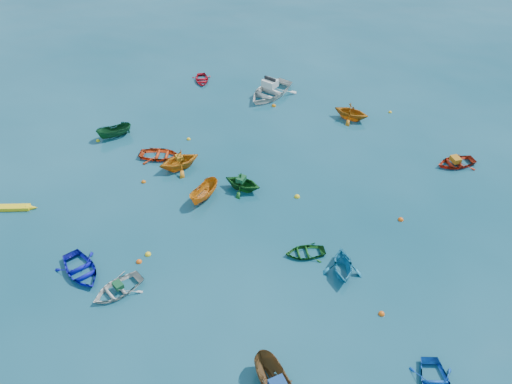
# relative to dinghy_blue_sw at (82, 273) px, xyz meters

# --- Properties ---
(ground) EXTENTS (160.00, 160.00, 0.00)m
(ground) POSITION_rel_dinghy_blue_sw_xyz_m (8.79, 3.11, 0.00)
(ground) COLOR #0A3A4D
(ground) RESTS_ON ground
(dinghy_blue_sw) EXTENTS (3.95, 3.92, 0.67)m
(dinghy_blue_sw) POSITION_rel_dinghy_blue_sw_xyz_m (0.00, 0.00, 0.00)
(dinghy_blue_sw) COLOR #0D10A2
(dinghy_blue_sw) RESTS_ON ground
(dinghy_white_near) EXTENTS (3.44, 3.55, 0.60)m
(dinghy_white_near) POSITION_rel_dinghy_blue_sw_xyz_m (2.51, -0.96, 0.00)
(dinghy_white_near) COLOR beige
(dinghy_white_near) RESTS_ON ground
(dinghy_orange_w) EXTENTS (3.91, 3.84, 1.56)m
(dinghy_orange_w) POSITION_rel_dinghy_blue_sw_xyz_m (2.87, 10.45, 0.00)
(dinghy_orange_w) COLOR orange
(dinghy_orange_w) RESTS_ON ground
(dinghy_green_e) EXTENTS (2.77, 2.32, 0.49)m
(dinghy_green_e) POSITION_rel_dinghy_blue_sw_xyz_m (12.43, 3.37, 0.00)
(dinghy_green_e) COLOR #124D16
(dinghy_green_e) RESTS_ON ground
(dinghy_cyan_se) EXTENTS (2.55, 2.86, 1.38)m
(dinghy_cyan_se) POSITION_rel_dinghy_blue_sw_xyz_m (14.62, 2.32, 0.00)
(dinghy_cyan_se) COLOR teal
(dinghy_cyan_se) RESTS_ON ground
(dinghy_red_nw) EXTENTS (3.18, 2.37, 0.63)m
(dinghy_red_nw) POSITION_rel_dinghy_blue_sw_xyz_m (1.08, 11.53, 0.00)
(dinghy_red_nw) COLOR red
(dinghy_red_nw) RESTS_ON ground
(sampan_orange_n) EXTENTS (1.98, 3.00, 1.09)m
(sampan_orange_n) POSITION_rel_dinghy_blue_sw_xyz_m (5.41, 7.45, 0.00)
(sampan_orange_n) COLOR orange
(sampan_orange_n) RESTS_ON ground
(dinghy_green_n) EXTENTS (3.11, 2.87, 1.36)m
(dinghy_green_n) POSITION_rel_dinghy_blue_sw_xyz_m (7.76, 8.77, 0.00)
(dinghy_green_n) COLOR #135119
(dinghy_green_n) RESTS_ON ground
(dinghy_red_ne) EXTENTS (3.50, 3.07, 0.60)m
(dinghy_red_ne) POSITION_rel_dinghy_blue_sw_xyz_m (22.58, 13.87, 0.00)
(dinghy_red_ne) COLOR #A6210D
(dinghy_red_ne) RESTS_ON ground
(dinghy_red_far) EXTENTS (2.43, 2.89, 0.51)m
(dinghy_red_far) POSITION_rel_dinghy_blue_sw_xyz_m (1.34, 23.73, 0.00)
(dinghy_red_far) COLOR red
(dinghy_red_far) RESTS_ON ground
(dinghy_orange_far) EXTENTS (3.54, 3.31, 1.51)m
(dinghy_orange_far) POSITION_rel_dinghy_blue_sw_xyz_m (14.99, 19.11, 0.00)
(dinghy_orange_far) COLOR #B86511
(dinghy_orange_far) RESTS_ON ground
(sampan_green_far) EXTENTS (2.80, 2.44, 1.05)m
(sampan_green_far) POSITION_rel_dinghy_blue_sw_xyz_m (-3.21, 13.63, 0.00)
(sampan_green_far) COLOR #0F431F
(sampan_green_far) RESTS_ON ground
(kayak_yellow) EXTENTS (3.49, 1.11, 0.34)m
(kayak_yellow) POSITION_rel_dinghy_blue_sw_xyz_m (-6.96, 4.43, 0.00)
(kayak_yellow) COLOR yellow
(kayak_yellow) RESTS_ON ground
(motorboat_white) EXTENTS (5.49, 6.06, 1.63)m
(motorboat_white) POSITION_rel_dinghy_blue_sw_xyz_m (7.90, 22.03, 0.00)
(motorboat_white) COLOR silver
(motorboat_white) RESTS_ON ground
(tarp_green_a) EXTENTS (0.71, 0.69, 0.28)m
(tarp_green_a) POSITION_rel_dinghy_blue_sw_xyz_m (2.57, -0.88, 0.44)
(tarp_green_a) COLOR #124B2A
(tarp_green_a) RESTS_ON dinghy_white_near
(tarp_blue_a) EXTENTS (0.92, 0.87, 0.36)m
(tarp_blue_a) POSITION_rel_dinghy_blue_sw_xyz_m (11.83, -5.49, 0.82)
(tarp_blue_a) COLOR navy
(tarp_blue_a) RESTS_ON sampan_brown_mid
(tarp_orange_a) EXTENTS (0.70, 0.73, 0.28)m
(tarp_orange_a) POSITION_rel_dinghy_blue_sw_xyz_m (2.91, 10.48, 0.92)
(tarp_orange_a) COLOR #C17013
(tarp_orange_a) RESTS_ON dinghy_orange_w
(tarp_green_b) EXTENTS (0.68, 0.79, 0.33)m
(tarp_green_b) POSITION_rel_dinghy_blue_sw_xyz_m (7.67, 8.79, 0.84)
(tarp_green_b) COLOR #134D27
(tarp_green_b) RESTS_ON dinghy_green_n
(tarp_orange_b) EXTENTS (0.81, 0.90, 0.36)m
(tarp_orange_b) POSITION_rel_dinghy_blue_sw_xyz_m (22.48, 13.83, 0.48)
(tarp_orange_b) COLOR #C27013
(tarp_orange_b) RESTS_ON dinghy_red_ne
(buoy_or_a) EXTENTS (0.34, 0.34, 0.34)m
(buoy_or_a) POSITION_rel_dinghy_blue_sw_xyz_m (2.95, 1.28, 0.00)
(buoy_or_a) COLOR #FE580D
(buoy_or_a) RESTS_ON ground
(buoy_ye_a) EXTENTS (0.36, 0.36, 0.36)m
(buoy_ye_a) POSITION_rel_dinghy_blue_sw_xyz_m (3.28, 1.91, 0.00)
(buoy_ye_a) COLOR yellow
(buoy_ye_a) RESTS_ON ground
(buoy_or_b) EXTENTS (0.34, 0.34, 0.34)m
(buoy_or_b) POSITION_rel_dinghy_blue_sw_xyz_m (16.74, -0.33, 0.00)
(buoy_or_b) COLOR #EC570C
(buoy_or_b) RESTS_ON ground
(buoy_ye_b) EXTENTS (0.31, 0.31, 0.31)m
(buoy_ye_b) POSITION_rel_dinghy_blue_sw_xyz_m (2.57, 14.12, 0.00)
(buoy_ye_b) COLOR yellow
(buoy_ye_b) RESTS_ON ground
(buoy_or_c) EXTENTS (0.33, 0.33, 0.33)m
(buoy_or_c) POSITION_rel_dinghy_blue_sw_xyz_m (0.82, 8.46, 0.00)
(buoy_or_c) COLOR #D05C0B
(buoy_or_c) RESTS_ON ground
(buoy_ye_c) EXTENTS (0.38, 0.38, 0.38)m
(buoy_ye_c) POSITION_rel_dinghy_blue_sw_xyz_m (11.52, 8.49, 0.00)
(buoy_ye_c) COLOR yellow
(buoy_ye_c) RESTS_ON ground
(buoy_or_d) EXTENTS (0.36, 0.36, 0.36)m
(buoy_or_d) POSITION_rel_dinghy_blue_sw_xyz_m (18.24, 7.22, 0.00)
(buoy_or_d) COLOR #E9540C
(buoy_or_d) RESTS_ON ground
(buoy_ye_d) EXTENTS (0.31, 0.31, 0.31)m
(buoy_ye_d) POSITION_rel_dinghy_blue_sw_xyz_m (-4.32, 12.85, 0.00)
(buoy_ye_d) COLOR yellow
(buoy_ye_d) RESTS_ON ground
(buoy_or_e) EXTENTS (0.38, 0.38, 0.38)m
(buoy_or_e) POSITION_rel_dinghy_blue_sw_xyz_m (8.49, 20.19, 0.00)
(buoy_or_e) COLOR #CF6A0B
(buoy_or_e) RESTS_ON ground
(buoy_ye_e) EXTENTS (0.29, 0.29, 0.29)m
(buoy_ye_e) POSITION_rel_dinghy_blue_sw_xyz_m (18.29, 20.62, 0.00)
(buoy_ye_e) COLOR yellow
(buoy_ye_e) RESTS_ON ground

